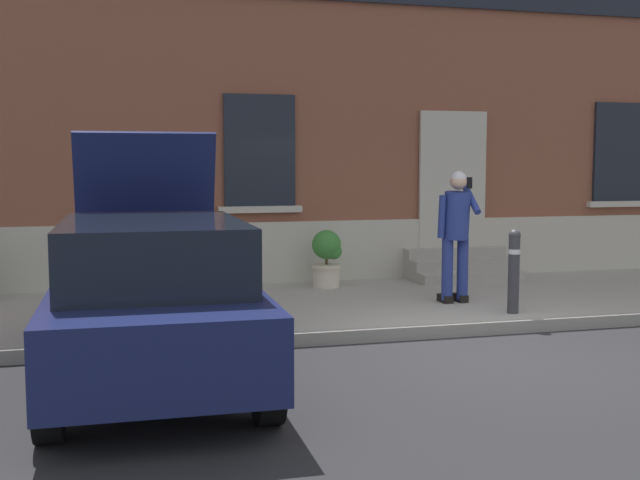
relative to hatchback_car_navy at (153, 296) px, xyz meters
The scene contains 11 objects.
ground_plane 3.52m from the hatchback_car_navy, ahead, with size 80.00×80.00×0.00m, color #232326.
sidewalk 4.55m from the hatchback_car_navy, 40.25° to the left, with size 24.00×3.60×0.15m, color #99968E.
curb_edge 3.66m from the hatchback_car_navy, 16.93° to the left, with size 24.00×0.12×0.15m, color gray.
building_facade 7.03m from the hatchback_car_navy, 57.51° to the left, with size 24.00×1.52×7.50m.
entrance_stoop 6.68m from the hatchback_car_navy, 40.52° to the left, with size 1.70×0.96×0.48m.
hatchback_car_navy is the anchor object (origin of this frame).
bollard_near_person 4.67m from the hatchback_car_navy, 18.15° to the left, with size 0.15×0.15×1.04m.
bollard_far_left 1.84m from the hatchback_car_navy, 52.39° to the left, with size 0.15×0.15×1.04m.
person_on_phone 4.67m from the hatchback_car_navy, 29.61° to the left, with size 0.51×0.47×1.75m.
planter_terracotta 4.09m from the hatchback_car_navy, 85.86° to the left, with size 0.44×0.44×0.86m.
planter_cream 4.91m from the hatchback_car_navy, 55.66° to the left, with size 0.44×0.44×0.86m.
Camera 1 is at (-3.78, -7.23, 1.99)m, focal length 43.76 mm.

